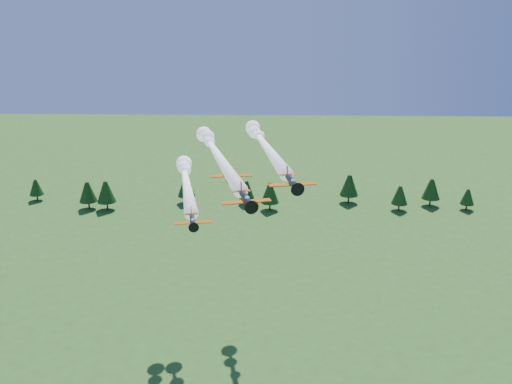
{
  "coord_description": "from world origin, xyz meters",
  "views": [
    {
      "loc": [
        5.4,
        -94.49,
        74.99
      ],
      "look_at": [
        2.73,
        0.0,
        43.46
      ],
      "focal_mm": 40.0,
      "sensor_mm": 36.0,
      "label": 1
    }
  ],
  "objects_px": {
    "plane_slot": "(231,173)",
    "plane_right": "(264,144)",
    "plane_left": "(186,179)",
    "plane_lead": "(216,153)"
  },
  "relations": [
    {
      "from": "plane_lead",
      "to": "plane_right",
      "type": "height_order",
      "value": "plane_lead"
    },
    {
      "from": "plane_slot",
      "to": "plane_lead",
      "type": "bearing_deg",
      "value": 99.12
    },
    {
      "from": "plane_right",
      "to": "plane_slot",
      "type": "relative_size",
      "value": 6.03
    },
    {
      "from": "plane_left",
      "to": "plane_right",
      "type": "relative_size",
      "value": 0.83
    },
    {
      "from": "plane_right",
      "to": "plane_slot",
      "type": "height_order",
      "value": "plane_right"
    },
    {
      "from": "plane_lead",
      "to": "plane_slot",
      "type": "xyz_separation_m",
      "value": [
        4.16,
        -14.39,
        -0.26
      ]
    },
    {
      "from": "plane_slot",
      "to": "plane_right",
      "type": "bearing_deg",
      "value": 68.47
    },
    {
      "from": "plane_left",
      "to": "plane_slot",
      "type": "distance_m",
      "value": 19.28
    },
    {
      "from": "plane_left",
      "to": "plane_right",
      "type": "bearing_deg",
      "value": 14.05
    },
    {
      "from": "plane_left",
      "to": "plane_right",
      "type": "distance_m",
      "value": 19.36
    }
  ]
}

